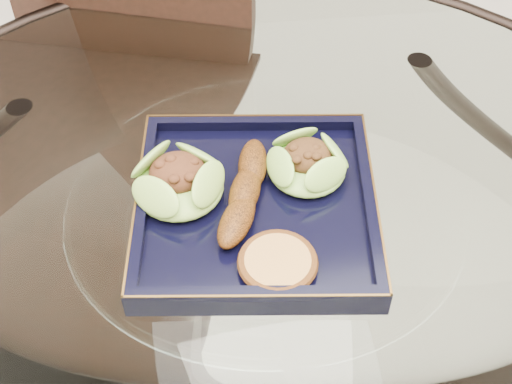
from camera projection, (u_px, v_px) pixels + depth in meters
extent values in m
cylinder|color=white|center=(265.00, 239.00, 0.80)|extent=(1.10, 1.10, 0.01)
torus|color=black|center=(265.00, 239.00, 0.80)|extent=(1.13, 1.13, 0.02)
cylinder|color=black|center=(384.00, 228.00, 1.31)|extent=(0.04, 0.04, 0.75)
cylinder|color=black|center=(74.00, 274.00, 1.24)|extent=(0.04, 0.04, 0.75)
cube|color=black|center=(120.00, 224.00, 1.21)|extent=(0.53, 0.53, 0.04)
cube|color=black|center=(134.00, 31.00, 1.13)|extent=(0.37, 0.17, 0.45)
cylinder|color=black|center=(15.00, 366.00, 1.29)|extent=(0.03, 0.03, 0.44)
cylinder|color=black|center=(84.00, 220.00, 1.52)|extent=(0.03, 0.03, 0.44)
cylinder|color=black|center=(244.00, 246.00, 1.47)|extent=(0.03, 0.03, 0.44)
cube|color=black|center=(256.00, 210.00, 0.81)|extent=(0.31, 0.31, 0.02)
ellipsoid|color=#5F942B|center=(179.00, 183.00, 0.80)|extent=(0.14, 0.14, 0.04)
ellipsoid|color=#61982C|center=(307.00, 165.00, 0.82)|extent=(0.10, 0.10, 0.03)
ellipsoid|color=#67320A|center=(245.00, 192.00, 0.80)|extent=(0.09, 0.16, 0.03)
cylinder|color=#C58141|center=(278.00, 263.00, 0.74)|extent=(0.08, 0.08, 0.01)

